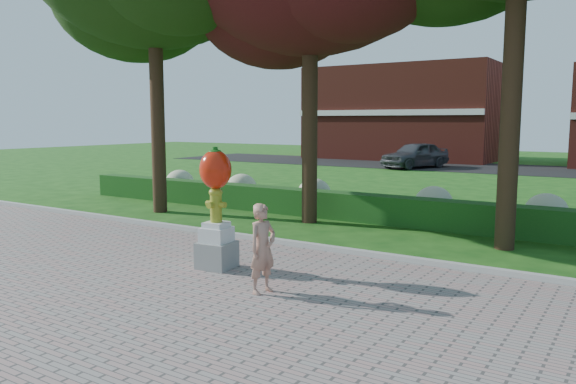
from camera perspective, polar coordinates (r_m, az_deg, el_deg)
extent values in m
plane|color=#164812|center=(10.35, -5.36, -9.16)|extent=(100.00, 100.00, 0.00)
cube|color=gray|center=(7.79, -24.54, -15.27)|extent=(40.00, 14.00, 0.04)
cube|color=#ADADA5|center=(12.75, 3.04, -5.65)|extent=(40.00, 0.18, 0.15)
cube|color=#123F14|center=(16.22, 10.09, -1.80)|extent=(24.00, 0.70, 0.80)
ellipsoid|color=beige|center=(22.02, -10.95, 0.94)|extent=(1.10, 1.10, 0.99)
ellipsoid|color=beige|center=(20.07, -4.74, 0.45)|extent=(1.10, 1.10, 0.99)
ellipsoid|color=beige|center=(18.41, 2.68, -0.15)|extent=(1.10, 1.10, 0.99)
ellipsoid|color=beige|center=(16.78, 14.58, -1.10)|extent=(1.10, 1.10, 0.99)
ellipsoid|color=beige|center=(16.11, 24.75, -1.87)|extent=(1.10, 1.10, 0.99)
cube|color=black|center=(36.43, 23.00, 2.10)|extent=(50.00, 8.00, 0.02)
cube|color=maroon|center=(44.81, 11.79, 7.84)|extent=(14.00, 8.00, 7.00)
cylinder|color=black|center=(18.36, -13.13, 8.44)|extent=(0.44, 0.44, 6.72)
cylinder|color=black|center=(16.03, 2.23, 7.82)|extent=(0.44, 0.44, 6.16)
cylinder|color=black|center=(13.57, 21.80, 9.79)|extent=(0.44, 0.44, 7.28)
cube|color=gray|center=(11.18, -7.25, -6.35)|extent=(0.71, 0.71, 0.52)
cube|color=silver|center=(11.09, -7.28, -4.31)|extent=(0.57, 0.57, 0.29)
cube|color=silver|center=(11.06, -7.30, -3.31)|extent=(0.46, 0.46, 0.10)
cylinder|color=olive|center=(11.00, -7.33, -1.55)|extent=(0.23, 0.23, 0.58)
ellipsoid|color=olive|center=(10.96, -7.35, -0.04)|extent=(0.27, 0.27, 0.19)
cylinder|color=olive|center=(11.10, -7.99, -1.16)|extent=(0.12, 0.11, 0.11)
cylinder|color=olive|center=(10.88, -6.66, -1.30)|extent=(0.12, 0.11, 0.11)
cylinder|color=olive|center=(10.87, -7.86, -1.33)|extent=(0.12, 0.12, 0.12)
cylinder|color=olive|center=(10.95, -7.36, 0.39)|extent=(0.08, 0.08, 0.05)
ellipsoid|color=red|center=(10.91, -7.39, 2.29)|extent=(0.65, 0.58, 0.76)
ellipsoid|color=red|center=(11.03, -8.13, 2.22)|extent=(0.32, 0.32, 0.48)
ellipsoid|color=red|center=(10.79, -6.63, 2.14)|extent=(0.32, 0.32, 0.48)
cylinder|color=#165C15|center=(10.88, -7.42, 4.26)|extent=(0.10, 0.10, 0.12)
ellipsoid|color=#165C15|center=(10.89, -7.42, 4.09)|extent=(0.25, 0.25, 0.08)
imported|color=tan|center=(9.43, -2.59, -5.75)|extent=(0.46, 0.61, 1.52)
imported|color=#414348|center=(35.62, 12.78, 3.71)|extent=(3.47, 5.12, 1.62)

